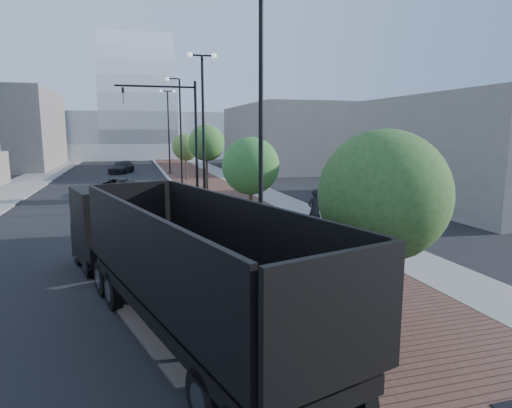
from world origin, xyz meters
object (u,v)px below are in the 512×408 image
object	(u,v)px
white_sedan	(132,235)
pedestrian	(314,210)
dark_car_mid	(113,186)
dump_truck	(143,251)

from	to	relation	value
white_sedan	pedestrian	distance (m)	8.89
white_sedan	dark_car_mid	xyz separation A→B (m)	(-1.32, 17.84, -0.19)
white_sedan	dump_truck	bearing A→B (deg)	-77.67
pedestrian	dump_truck	bearing A→B (deg)	28.06
dark_car_mid	pedestrian	world-z (taller)	pedestrian
dump_truck	white_sedan	size ratio (longest dim) A/B	2.72
white_sedan	dark_car_mid	distance (m)	17.89
dump_truck	white_sedan	xyz separation A→B (m)	(-0.30, 4.60, -0.57)
white_sedan	dark_car_mid	size ratio (longest dim) A/B	1.10
dump_truck	dark_car_mid	xyz separation A→B (m)	(-1.62, 22.45, -0.76)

